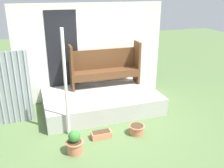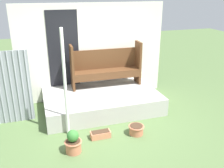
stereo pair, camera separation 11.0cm
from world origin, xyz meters
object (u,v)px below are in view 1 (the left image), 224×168
(bench, at_px, (105,65))
(planter_box_rect, at_px, (101,135))
(support_post, at_px, (66,85))
(flower_pot_middle, at_px, (137,129))
(flower_pot_left, at_px, (75,143))

(bench, relative_size, planter_box_rect, 4.51)
(support_post, bearing_deg, bench, 49.28)
(planter_box_rect, bearing_deg, support_post, 150.43)
(support_post, height_order, flower_pot_middle, support_post)
(bench, bearing_deg, support_post, -129.57)
(support_post, distance_m, flower_pot_middle, 1.78)
(flower_pot_middle, bearing_deg, planter_box_rect, 172.72)
(bench, bearing_deg, flower_pot_middle, -85.54)
(bench, height_order, flower_pot_middle, bench)
(bench, distance_m, flower_pot_middle, 2.13)
(flower_pot_left, relative_size, planter_box_rect, 1.13)
(bench, height_order, planter_box_rect, bench)
(flower_pot_middle, bearing_deg, support_post, 162.03)
(flower_pot_middle, bearing_deg, bench, 93.31)
(flower_pot_left, bearing_deg, flower_pot_middle, 9.47)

